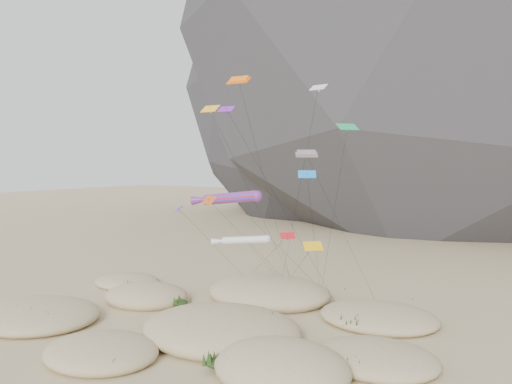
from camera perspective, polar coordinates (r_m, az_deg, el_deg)
ground at (r=53.06m, az=-7.26°, el=-16.41°), size 500.00×500.00×0.00m
dunes at (r=57.40m, az=-4.58°, el=-14.07°), size 50.81×36.99×4.01m
dune_grass at (r=55.59m, az=-6.17°, el=-14.56°), size 40.74×27.12×1.52m
kite_stakes at (r=71.47m, az=6.57°, el=-11.04°), size 24.81×7.34×0.30m
rainbow_tube_kite at (r=59.49m, az=-3.21°, el=-0.70°), size 9.46×17.71×14.74m
white_tube_kite at (r=54.56m, az=-1.58°, el=-5.53°), size 7.81×19.90×10.16m
orange_parafoil at (r=60.47m, az=-1.92°, el=12.36°), size 2.86×15.03×28.22m
multi_parafoil at (r=57.28m, az=5.89°, el=4.17°), size 5.66×12.98×19.43m
delta_kites at (r=56.62m, az=0.74°, el=2.94°), size 22.25×20.91×26.59m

